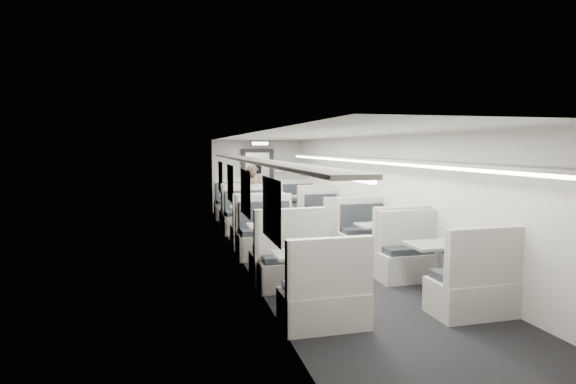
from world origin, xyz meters
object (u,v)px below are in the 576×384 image
booth_left_a (237,209)px  booth_left_b (251,223)px  exit_sign (260,144)px  booth_right_a (306,208)px  booth_right_c (380,243)px  booth_right_d (438,268)px  booth_left_c (275,246)px  booth_left_d (306,278)px  passenger (253,198)px  booth_right_b (331,221)px  vestibule_door (257,181)px

booth_left_a → booth_left_b: bearing=-90.0°
exit_sign → booth_right_a: bearing=-62.1°
booth_right_c → booth_right_d: 1.88m
booth_left_c → booth_right_d: 2.82m
booth_left_d → booth_right_d: (2.00, -0.07, 0.02)m
booth_right_c → passenger: bearing=113.9°
booth_right_a → passenger: bearing=-150.2°
booth_left_b → booth_right_b: (2.00, 0.06, -0.05)m
booth_left_c → booth_right_b: booth_left_c is taller
vestibule_door → exit_sign: 1.33m
booth_right_c → booth_left_d: bearing=-137.9°
booth_right_b → booth_right_c: 2.76m
booth_left_b → booth_right_d: bearing=-66.4°
booth_left_b → vestibule_door: bearing=77.7°
booth_left_c → vestibule_door: vestibule_door is taller
booth_left_d → booth_right_c: (2.00, 1.81, -0.00)m
booth_left_c → passenger: (0.27, 3.81, 0.45)m
booth_left_a → booth_right_c: bearing=-68.4°
booth_left_a → booth_left_c: bearing=-90.0°
vestibule_door → booth_right_b: bearing=-77.5°
booth_left_c → booth_right_a: booth_left_c is taller
booth_left_d → booth_right_c: booth_left_d is taller
passenger → booth_right_d: bearing=-81.4°
booth_right_c → booth_right_d: size_ratio=0.96×
booth_left_b → passenger: bearing=77.5°
booth_left_a → booth_left_d: bearing=-90.0°
booth_right_b → booth_right_c: (0.00, -2.76, 0.03)m
vestibule_door → booth_left_c: bearing=-97.9°
booth_right_c → vestibule_door: (-1.00, 7.28, 0.66)m
booth_left_b → booth_right_b: 2.00m
booth_left_d → booth_right_d: booth_right_d is taller
booth_left_c → booth_right_a: (2.00, 4.80, -0.03)m
vestibule_door → booth_right_c: bearing=-82.2°
vestibule_door → booth_left_d: bearing=-96.3°
booth_right_b → exit_sign: exit_sign is taller
booth_right_c → passenger: 4.30m
booth_right_c → booth_right_d: bearing=-90.0°
booth_right_b → booth_right_d: booth_right_d is taller
booth_right_d → vestibule_door: 9.24m
booth_left_d → booth_left_a: bearing=90.0°
exit_sign → booth_left_a: bearing=-119.8°
booth_left_c → booth_right_a: size_ratio=1.07×
booth_right_a → booth_right_c: booth_right_a is taller
booth_right_c → booth_left_a: bearing=111.6°
booth_left_d → booth_right_a: size_ratio=0.99×
booth_right_a → booth_left_d: bearing=-106.6°
booth_left_c → booth_right_a: bearing=67.4°
booth_left_a → exit_sign: 2.74m
booth_right_d → passenger: (-1.73, 5.79, 0.46)m
booth_right_a → booth_left_a: bearing=175.8°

